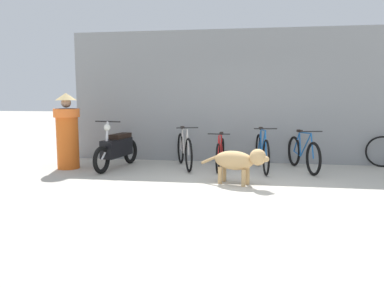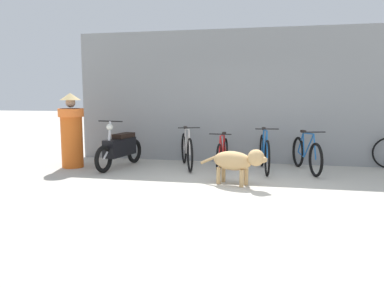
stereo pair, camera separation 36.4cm
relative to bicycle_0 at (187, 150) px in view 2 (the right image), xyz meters
The scene contains 9 objects.
ground_plane 2.46m from the bicycle_0, 59.32° to the right, with size 60.00×60.00×0.00m, color #B7B2A5.
shop_wall_back 1.95m from the bicycle_0, 37.19° to the left, with size 8.23×0.20×3.09m.
bicycle_0 is the anchor object (origin of this frame).
bicycle_1 0.79m from the bicycle_0, ahead, with size 0.46×1.59×0.80m.
bicycle_2 1.68m from the bicycle_0, ahead, with size 0.46×1.76×0.93m.
bicycle_3 2.53m from the bicycle_0, ahead, with size 0.55×1.67×0.87m.
motorcycle 1.47m from the bicycle_0, 167.75° to the right, with size 0.58×1.79×1.06m.
stray_dog 1.90m from the bicycle_0, 49.71° to the right, with size 1.24×0.64×0.67m.
person_in_robes 2.56m from the bicycle_0, 168.93° to the right, with size 0.77×0.77×1.63m.
Camera 2 is at (0.50, -5.85, 1.56)m, focal length 35.00 mm.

